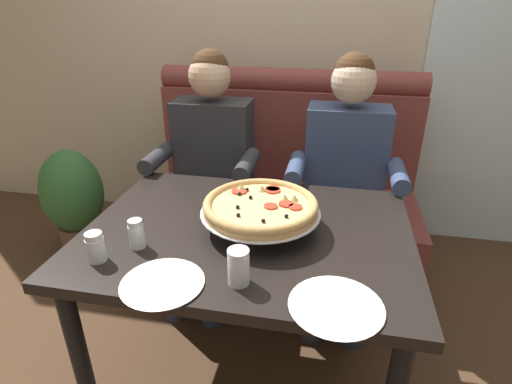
# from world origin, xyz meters

# --- Properties ---
(ground_plane) EXTENTS (16.00, 16.00, 0.00)m
(ground_plane) POSITION_xyz_m (0.00, 0.00, 0.00)
(ground_plane) COLOR #4C3321
(back_wall_with_window) EXTENTS (6.00, 0.12, 2.80)m
(back_wall_with_window) POSITION_xyz_m (0.00, 1.47, 1.40)
(back_wall_with_window) COLOR beige
(back_wall_with_window) RESTS_ON ground_plane
(booth_bench) EXTENTS (1.54, 0.78, 1.13)m
(booth_bench) POSITION_xyz_m (0.00, 0.90, 0.40)
(booth_bench) COLOR brown
(booth_bench) RESTS_ON ground_plane
(dining_table) EXTENTS (1.17, 0.86, 0.73)m
(dining_table) POSITION_xyz_m (0.00, 0.00, 0.64)
(dining_table) COLOR black
(dining_table) RESTS_ON ground_plane
(diner_left) EXTENTS (0.54, 0.64, 1.27)m
(diner_left) POSITION_xyz_m (-0.35, 0.64, 0.71)
(diner_left) COLOR #2D3342
(diner_left) RESTS_ON ground_plane
(diner_right) EXTENTS (0.54, 0.64, 1.27)m
(diner_right) POSITION_xyz_m (0.35, 0.64, 0.71)
(diner_right) COLOR #2D3342
(diner_right) RESTS_ON ground_plane
(pizza) EXTENTS (0.43, 0.43, 0.12)m
(pizza) POSITION_xyz_m (0.04, 0.02, 0.82)
(pizza) COLOR silver
(pizza) RESTS_ON dining_table
(shaker_parmesan) EXTENTS (0.05, 0.05, 0.10)m
(shaker_parmesan) POSITION_xyz_m (-0.34, -0.19, 0.77)
(shaker_parmesan) COLOR white
(shaker_parmesan) RESTS_ON dining_table
(shaker_oregano) EXTENTS (0.06, 0.06, 0.10)m
(shaker_oregano) POSITION_xyz_m (-0.43, -0.28, 0.77)
(shaker_oregano) COLOR white
(shaker_oregano) RESTS_ON dining_table
(plate_near_left) EXTENTS (0.26, 0.26, 0.02)m
(plate_near_left) POSITION_xyz_m (0.32, -0.36, 0.74)
(plate_near_left) COLOR white
(plate_near_left) RESTS_ON dining_table
(plate_near_right) EXTENTS (0.25, 0.25, 0.02)m
(plate_near_right) POSITION_xyz_m (-0.18, -0.36, 0.74)
(plate_near_right) COLOR white
(plate_near_right) RESTS_ON dining_table
(drinking_glass) EXTENTS (0.06, 0.06, 0.11)m
(drinking_glass) POSITION_xyz_m (0.04, -0.30, 0.78)
(drinking_glass) COLOR silver
(drinking_glass) RESTS_ON dining_table
(patio_chair) EXTENTS (0.40, 0.40, 0.86)m
(patio_chair) POSITION_xyz_m (1.33, 2.02, 0.52)
(patio_chair) COLOR black
(patio_chair) RESTS_ON ground_plane
(potted_plant) EXTENTS (0.36, 0.36, 0.70)m
(potted_plant) POSITION_xyz_m (-1.24, 0.70, 0.39)
(potted_plant) COLOR brown
(potted_plant) RESTS_ON ground_plane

